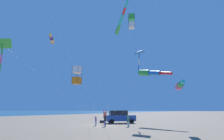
{
  "coord_description": "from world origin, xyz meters",
  "views": [
    {
      "loc": [
        -13.78,
        22.29,
        1.96
      ],
      "look_at": [
        -4.02,
        4.67,
        6.02
      ],
      "focal_mm": 31.74,
      "sensor_mm": 36.0,
      "label": 1
    }
  ],
  "objects_px": {
    "cooler_box": "(102,121)",
    "kite_windsock_small_distant": "(150,73)",
    "person_child_grey_jacket": "(96,120)",
    "person_bystander_far": "(105,120)",
    "kite_windsock_purple_drifting": "(180,85)",
    "person_child_green_jacket": "(128,120)",
    "kite_box_checkered_midright": "(131,22)",
    "kite_delta_black_fish_shape": "(139,52)",
    "kite_windsock_blue_topmost": "(120,24)",
    "kite_box_red_high_left": "(77,75)",
    "person_adult_flyer": "(105,117)",
    "kite_delta_orange_high_right": "(2,44)",
    "parked_car": "(120,117)",
    "kite_windsock_yellow_midlevel": "(52,40)"
  },
  "relations": [
    {
      "from": "cooler_box",
      "to": "kite_windsock_purple_drifting",
      "type": "xyz_separation_m",
      "value": [
        -13.06,
        7.46,
        3.98
      ]
    },
    {
      "from": "cooler_box",
      "to": "kite_windsock_purple_drifting",
      "type": "relative_size",
      "value": 0.05
    },
    {
      "from": "cooler_box",
      "to": "kite_windsock_small_distant",
      "type": "relative_size",
      "value": 0.06
    },
    {
      "from": "parked_car",
      "to": "kite_box_checkered_midright",
      "type": "bearing_deg",
      "value": 123.0
    },
    {
      "from": "kite_windsock_small_distant",
      "to": "cooler_box",
      "type": "bearing_deg",
      "value": 12.39
    },
    {
      "from": "cooler_box",
      "to": "kite_delta_black_fish_shape",
      "type": "bearing_deg",
      "value": 165.98
    },
    {
      "from": "cooler_box",
      "to": "person_adult_flyer",
      "type": "distance_m",
      "value": 3.39
    },
    {
      "from": "kite_windsock_purple_drifting",
      "to": "kite_windsock_blue_topmost",
      "type": "distance_m",
      "value": 9.38
    },
    {
      "from": "kite_box_red_high_left",
      "to": "kite_windsock_blue_topmost",
      "type": "bearing_deg",
      "value": -100.12
    },
    {
      "from": "kite_box_red_high_left",
      "to": "kite_delta_black_fish_shape",
      "type": "distance_m",
      "value": 13.07
    },
    {
      "from": "person_child_grey_jacket",
      "to": "kite_box_checkered_midright",
      "type": "relative_size",
      "value": 0.11
    },
    {
      "from": "kite_windsock_purple_drifting",
      "to": "kite_windsock_blue_topmost",
      "type": "relative_size",
      "value": 1.02
    },
    {
      "from": "parked_car",
      "to": "kite_box_checkered_midright",
      "type": "distance_m",
      "value": 15.23
    },
    {
      "from": "kite_windsock_purple_drifting",
      "to": "kite_windsock_small_distant",
      "type": "height_order",
      "value": "kite_windsock_small_distant"
    },
    {
      "from": "parked_car",
      "to": "kite_windsock_small_distant",
      "type": "relative_size",
      "value": 0.41
    },
    {
      "from": "person_child_grey_jacket",
      "to": "kite_windsock_blue_topmost",
      "type": "bearing_deg",
      "value": 149.66
    },
    {
      "from": "kite_windsock_blue_topmost",
      "to": "kite_delta_black_fish_shape",
      "type": "bearing_deg",
      "value": -88.84
    },
    {
      "from": "kite_windsock_purple_drifting",
      "to": "kite_windsock_small_distant",
      "type": "bearing_deg",
      "value": -57.49
    },
    {
      "from": "kite_windsock_small_distant",
      "to": "kite_delta_black_fish_shape",
      "type": "bearing_deg",
      "value": 85.05
    },
    {
      "from": "person_bystander_far",
      "to": "kite_windsock_blue_topmost",
      "type": "xyz_separation_m",
      "value": [
        -3.19,
        2.27,
        10.64
      ]
    },
    {
      "from": "parked_car",
      "to": "kite_windsock_purple_drifting",
      "type": "xyz_separation_m",
      "value": [
        -10.35,
        8.1,
        3.24
      ]
    },
    {
      "from": "parked_car",
      "to": "kite_windsock_blue_topmost",
      "type": "distance_m",
      "value": 14.24
    },
    {
      "from": "person_child_grey_jacket",
      "to": "kite_box_red_high_left",
      "type": "bearing_deg",
      "value": 113.89
    },
    {
      "from": "person_bystander_far",
      "to": "kite_delta_orange_high_right",
      "type": "xyz_separation_m",
      "value": [
        2.83,
        11.72,
        6.4
      ]
    },
    {
      "from": "person_adult_flyer",
      "to": "kite_box_checkered_midright",
      "type": "xyz_separation_m",
      "value": [
        -7.02,
        6.54,
        9.72
      ]
    },
    {
      "from": "person_child_green_jacket",
      "to": "kite_delta_orange_high_right",
      "type": "relative_size",
      "value": 0.09
    },
    {
      "from": "person_child_grey_jacket",
      "to": "kite_windsock_yellow_midlevel",
      "type": "relative_size",
      "value": 0.13
    },
    {
      "from": "kite_box_red_high_left",
      "to": "kite_delta_orange_high_right",
      "type": "relative_size",
      "value": 0.4
    },
    {
      "from": "person_bystander_far",
      "to": "kite_delta_orange_high_right",
      "type": "bearing_deg",
      "value": 76.41
    },
    {
      "from": "parked_car",
      "to": "person_child_green_jacket",
      "type": "height_order",
      "value": "parked_car"
    },
    {
      "from": "kite_box_checkered_midright",
      "to": "kite_windsock_purple_drifting",
      "type": "relative_size",
      "value": 0.97
    },
    {
      "from": "cooler_box",
      "to": "person_child_green_jacket",
      "type": "height_order",
      "value": "person_child_green_jacket"
    },
    {
      "from": "person_child_grey_jacket",
      "to": "person_adult_flyer",
      "type": "bearing_deg",
      "value": -86.42
    },
    {
      "from": "person_child_grey_jacket",
      "to": "person_bystander_far",
      "type": "distance_m",
      "value": 1.86
    },
    {
      "from": "person_bystander_far",
      "to": "person_child_green_jacket",
      "type": "bearing_deg",
      "value": -152.41
    },
    {
      "from": "person_child_grey_jacket",
      "to": "kite_delta_black_fish_shape",
      "type": "bearing_deg",
      "value": -145.6
    },
    {
      "from": "kite_delta_black_fish_shape",
      "to": "kite_delta_orange_high_right",
      "type": "bearing_deg",
      "value": 69.34
    },
    {
      "from": "cooler_box",
      "to": "kite_box_red_high_left",
      "type": "distance_m",
      "value": 15.76
    },
    {
      "from": "kite_windsock_yellow_midlevel",
      "to": "kite_windsock_purple_drifting",
      "type": "xyz_separation_m",
      "value": [
        -10.94,
        -5.6,
        -4.62
      ]
    },
    {
      "from": "person_child_grey_jacket",
      "to": "kite_delta_orange_high_right",
      "type": "relative_size",
      "value": 0.08
    },
    {
      "from": "person_adult_flyer",
      "to": "kite_windsock_yellow_midlevel",
      "type": "distance_m",
      "value": 13.04
    },
    {
      "from": "person_child_grey_jacket",
      "to": "cooler_box",
      "type": "bearing_deg",
      "value": -66.6
    },
    {
      "from": "person_adult_flyer",
      "to": "person_bystander_far",
      "type": "height_order",
      "value": "person_adult_flyer"
    },
    {
      "from": "person_adult_flyer",
      "to": "kite_windsock_purple_drifting",
      "type": "relative_size",
      "value": 0.16
    },
    {
      "from": "kite_box_checkered_midright",
      "to": "kite_windsock_small_distant",
      "type": "bearing_deg",
      "value": -80.65
    },
    {
      "from": "kite_windsock_purple_drifting",
      "to": "person_child_green_jacket",
      "type": "bearing_deg",
      "value": -24.64
    },
    {
      "from": "person_bystander_far",
      "to": "kite_windsock_small_distant",
      "type": "xyz_separation_m",
      "value": [
        -3.35,
        -7.26,
        6.57
      ]
    },
    {
      "from": "kite_windsock_yellow_midlevel",
      "to": "person_bystander_far",
      "type": "bearing_deg",
      "value": -103.79
    },
    {
      "from": "kite_box_checkered_midright",
      "to": "kite_delta_black_fish_shape",
      "type": "xyz_separation_m",
      "value": [
        2.06,
        -7.38,
        -1.07
      ]
    },
    {
      "from": "person_bystander_far",
      "to": "kite_delta_black_fish_shape",
      "type": "distance_m",
      "value": 10.19
    }
  ]
}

